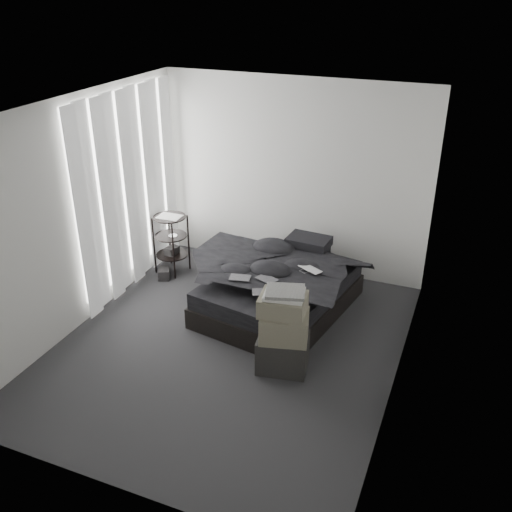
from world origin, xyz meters
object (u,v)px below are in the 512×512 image
at_px(side_stand, 171,244).
at_px(box_lower, 283,352).
at_px(bed, 279,300).
at_px(laptop, 308,265).

height_order(side_stand, box_lower, side_stand).
relative_size(bed, box_lower, 3.67).
bearing_deg(side_stand, box_lower, -34.55).
height_order(laptop, side_stand, side_stand).
height_order(laptop, box_lower, laptop).
relative_size(laptop, box_lower, 0.59).
relative_size(bed, side_stand, 2.34).
distance_m(bed, box_lower, 1.15).
bearing_deg(box_lower, laptop, 94.57).
relative_size(laptop, side_stand, 0.37).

